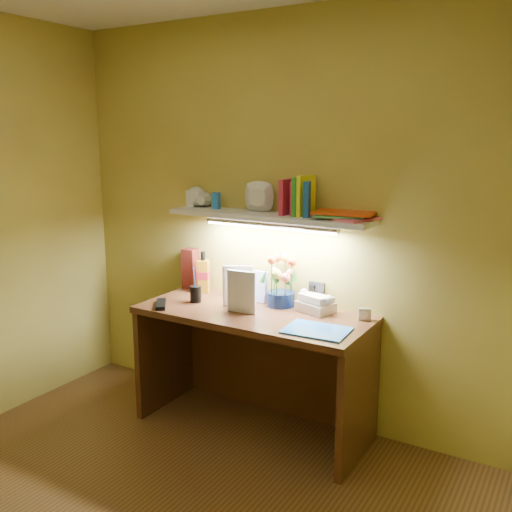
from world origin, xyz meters
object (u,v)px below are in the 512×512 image
at_px(desk, 253,371).
at_px(desk_clock, 365,314).
at_px(telephone, 316,302).
at_px(whisky_bottle, 203,272).
at_px(flower_bouquet, 281,282).

bearing_deg(desk, desk_clock, 16.85).
distance_m(telephone, desk_clock, 0.31).
distance_m(desk, whisky_bottle, 0.75).
bearing_deg(desk, flower_bouquet, 66.83).
height_order(desk_clock, whisky_bottle, whisky_bottle).
distance_m(telephone, whisky_bottle, 0.83).
xyz_separation_m(telephone, desk_clock, (0.30, 0.00, -0.03)).
height_order(telephone, desk_clock, telephone).
relative_size(telephone, desk_clock, 2.91).
distance_m(desk_clock, whisky_bottle, 1.14).
bearing_deg(desk, telephone, 30.47).
distance_m(flower_bouquet, desk_clock, 0.55).
bearing_deg(desk_clock, flower_bouquet, 156.44).
bearing_deg(whisky_bottle, flower_bouquet, -0.86).
bearing_deg(desk_clock, telephone, 157.20).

